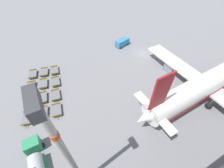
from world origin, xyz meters
name	(u,v)px	position (x,y,z in m)	size (l,w,h in m)	color
ground_plane	(142,53)	(0.00, 0.00, 0.00)	(500.00, 500.00, 0.00)	gray
airplane	(210,82)	(18.45, 3.38, 3.35)	(33.38, 38.42, 12.60)	white
fuel_tanker_primary	(37,165)	(17.11, -31.63, 1.20)	(7.52, 3.20, 2.83)	#2D8C5B
service_van	(122,42)	(-6.38, -3.10, 1.12)	(3.10, 4.74, 2.07)	teal
baggage_dolly_row_near_col_a	(33,74)	(-4.88, -29.40, 0.49)	(3.75, 2.34, 0.92)	slate
baggage_dolly_row_near_col_b	(31,87)	(-0.71, -30.37, 0.49)	(3.75, 2.37, 0.92)	slate
baggage_dolly_row_near_col_c	(29,101)	(3.35, -31.31, 0.49)	(3.75, 2.32, 0.92)	slate
baggage_dolly_row_near_col_d	(27,118)	(7.48, -32.11, 0.49)	(3.75, 2.39, 0.92)	slate
baggage_dolly_row_mid_a_col_a	(44,72)	(-4.35, -26.81, 0.49)	(3.75, 2.39, 0.92)	slate
baggage_dolly_row_mid_a_col_b	(43,84)	(-0.32, -27.74, 0.49)	(3.75, 2.36, 0.92)	slate
baggage_dolly_row_mid_a_col_c	(43,98)	(3.83, -28.65, 0.49)	(3.75, 2.30, 0.92)	slate
baggage_dolly_row_mid_a_col_d	(43,113)	(7.79, -29.29, 0.49)	(3.75, 2.43, 0.92)	slate
baggage_dolly_row_mid_b_col_a	(55,70)	(-3.76, -24.34, 0.49)	(3.74, 2.17, 0.92)	slate
baggage_dolly_row_mid_b_col_b	(56,82)	(0.39, -25.06, 0.49)	(3.74, 2.16, 0.92)	slate
baggage_dolly_row_mid_b_col_c	(56,95)	(4.42, -26.01, 0.49)	(3.74, 2.17, 0.92)	slate
baggage_dolly_row_mid_b_col_d	(57,110)	(8.33, -26.74, 0.49)	(3.75, 2.25, 0.92)	slate
apron_light_mast	(67,155)	(22.02, -26.21, 11.25)	(2.00, 0.70, 19.69)	#ADA89E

